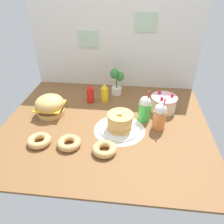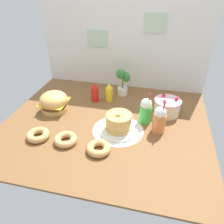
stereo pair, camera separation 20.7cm
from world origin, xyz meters
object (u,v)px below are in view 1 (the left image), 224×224
at_px(ketchup_bottle, 90,94).
at_px(donut_chocolate, 69,143).
at_px(burger, 50,105).
at_px(orange_float_cup, 160,116).
at_px(cream_soda_cup, 145,109).
at_px(donut_pink_glaze, 39,140).
at_px(pancake_stack, 120,123).
at_px(mustard_bottle, 105,93).
at_px(potted_plant, 116,80).
at_px(layer_cake, 163,103).
at_px(donut_vanilla, 104,149).

distance_m(ketchup_bottle, donut_chocolate, 0.77).
xyz_separation_m(burger, orange_float_cup, (1.10, -0.12, 0.03)).
relative_size(cream_soda_cup, donut_pink_glaze, 1.61).
distance_m(burger, ketchup_bottle, 0.47).
height_order(pancake_stack, donut_chocolate, pancake_stack).
bearing_deg(orange_float_cup, cream_soda_cup, 138.41).
bearing_deg(cream_soda_cup, donut_chocolate, -143.72).
height_order(ketchup_bottle, orange_float_cup, orange_float_cup).
distance_m(pancake_stack, mustard_bottle, 0.57).
relative_size(burger, potted_plant, 0.87).
bearing_deg(ketchup_bottle, potted_plant, 38.94).
height_order(pancake_stack, potted_plant, potted_plant).
bearing_deg(pancake_stack, mustard_bottle, 112.47).
xyz_separation_m(mustard_bottle, donut_pink_glaze, (-0.46, -0.80, -0.07)).
bearing_deg(mustard_bottle, ketchup_bottle, -167.68).
xyz_separation_m(ketchup_bottle, potted_plant, (0.27, 0.22, 0.08)).
distance_m(burger, mustard_bottle, 0.62).
bearing_deg(orange_float_cup, donut_chocolate, -155.89).
xyz_separation_m(cream_soda_cup, donut_chocolate, (-0.64, -0.47, -0.10)).
height_order(ketchup_bottle, potted_plant, potted_plant).
height_order(orange_float_cup, potted_plant, potted_plant).
height_order(ketchup_bottle, donut_chocolate, ketchup_bottle).
xyz_separation_m(layer_cake, donut_chocolate, (-0.84, -0.67, -0.05)).
bearing_deg(potted_plant, mustard_bottle, -121.88).
distance_m(layer_cake, donut_vanilla, 0.89).
bearing_deg(orange_float_cup, donut_pink_glaze, -161.60).
bearing_deg(burger, donut_chocolate, -55.21).
bearing_deg(ketchup_bottle, donut_pink_glaze, -111.58).
distance_m(ketchup_bottle, orange_float_cup, 0.85).
xyz_separation_m(orange_float_cup, donut_pink_glaze, (-1.04, -0.35, -0.10)).
relative_size(mustard_bottle, donut_chocolate, 1.08).
xyz_separation_m(layer_cake, mustard_bottle, (-0.65, 0.13, 0.02)).
bearing_deg(layer_cake, donut_pink_glaze, -148.98).
xyz_separation_m(burger, mustard_bottle, (0.52, 0.33, 0.00)).
relative_size(ketchup_bottle, cream_soda_cup, 0.67).
bearing_deg(layer_cake, donut_vanilla, -126.91).
bearing_deg(mustard_bottle, cream_soda_cup, -36.51).
height_order(burger, ketchup_bottle, ketchup_bottle).
distance_m(layer_cake, orange_float_cup, 0.33).
height_order(layer_cake, cream_soda_cup, cream_soda_cup).
bearing_deg(mustard_bottle, potted_plant, 58.12).
distance_m(orange_float_cup, donut_pink_glaze, 1.10).
relative_size(pancake_stack, ketchup_bottle, 1.70).
xyz_separation_m(cream_soda_cup, potted_plant, (-0.33, 0.52, 0.05)).
bearing_deg(donut_pink_glaze, burger, 97.61).
distance_m(burger, potted_plant, 0.82).
bearing_deg(pancake_stack, layer_cake, 42.35).
bearing_deg(cream_soda_cup, potted_plant, 122.42).
bearing_deg(burger, layer_cake, 9.50).
bearing_deg(donut_chocolate, mustard_bottle, 76.29).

